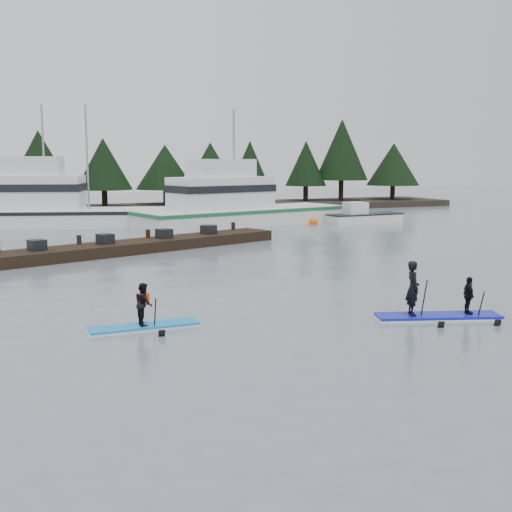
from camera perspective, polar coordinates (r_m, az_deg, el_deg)
name	(u,v)px	position (r m, az deg, el deg)	size (l,w,h in m)	color
ground	(334,321)	(18.95, 6.97, -5.77)	(160.00, 160.00, 0.00)	slate
far_shore	(102,210)	(58.85, -13.52, 4.00)	(70.00, 8.00, 0.60)	#2D281E
treeline	(102,213)	(58.87, -13.51, 3.71)	(60.00, 4.00, 8.00)	black
fishing_boat_large	(51,216)	(48.05, -17.76, 3.37)	(17.26, 9.27, 9.50)	white
fishing_boat_medium	(238,216)	(46.34, -1.62, 3.55)	(16.49, 8.23, 9.25)	white
skiff	(365,218)	(49.13, 9.65, 3.33)	(5.89, 1.77, 0.69)	white
floating_dock	(140,246)	(33.69, -10.26, 0.89)	(16.71, 2.23, 0.56)	black
buoy_c	(314,224)	(47.61, 5.15, 2.83)	(0.62, 0.62, 0.62)	orange
buoy_d	(199,237)	(39.40, -5.05, 1.67)	(0.54, 0.54, 0.54)	orange
buoy_b	(144,242)	(37.36, -9.90, 1.20)	(0.49, 0.49, 0.49)	orange
paddleboard_solo	(144,314)	(18.16, -9.93, -5.09)	(3.06, 1.03, 1.79)	#1581C9
paddleboard_duo	(435,302)	(19.70, 15.63, -3.92)	(3.75, 1.96, 2.24)	#1219AD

